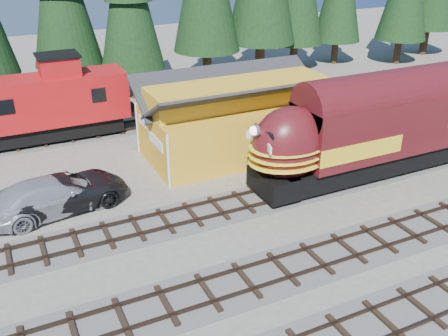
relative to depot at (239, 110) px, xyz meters
name	(u,v)px	position (x,y,z in m)	size (l,w,h in m)	color
ground	(333,227)	(0.00, -10.50, -2.96)	(120.00, 120.00, 0.00)	#6B665B
track_siding	(421,160)	(10.00, -6.50, -2.90)	(68.00, 3.20, 0.33)	#4C4947
track_spur	(67,137)	(-10.00, 7.50, -2.90)	(32.00, 3.20, 0.33)	#4C4947
depot	(239,110)	(0.00, 0.00, 0.00)	(12.80, 7.00, 5.30)	#C38A1B
locomotive	(379,130)	(6.03, -6.50, -0.16)	(17.86, 3.55, 4.85)	black
caboose	(49,103)	(-10.88, 7.50, -0.21)	(10.76, 3.12, 5.59)	black
pickup_truck_a	(65,192)	(-11.75, -2.61, -2.04)	(3.07, 6.65, 1.85)	black
pickup_truck_b	(52,196)	(-12.47, -2.89, -1.98)	(2.75, 6.76, 1.96)	#AFB0B7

